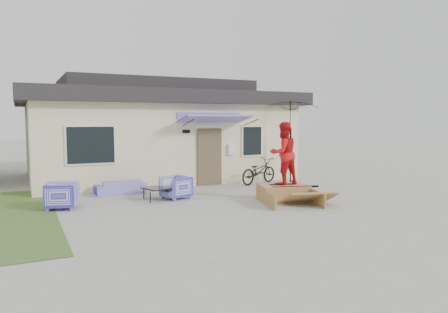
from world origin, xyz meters
name	(u,v)px	position (x,y,z in m)	size (l,w,h in m)	color
ground	(244,211)	(0.00, 0.00, 0.00)	(90.00, 90.00, 0.00)	#A7A8A0
grass_strip	(26,215)	(-5.20, 2.00, 0.00)	(1.40, 8.00, 0.01)	#44642B
house	(155,131)	(0.00, 7.99, 1.94)	(10.80, 8.49, 4.10)	beige
loveseat	(120,184)	(-2.37, 4.05, 0.31)	(1.60, 0.47, 0.63)	#2523AD
armchair_left	(63,194)	(-4.29, 2.38, 0.41)	(0.79, 0.74, 0.81)	#2523AD
armchair_right	(176,186)	(-1.02, 2.46, 0.39)	(0.75, 0.71, 0.78)	#2523AD
coffee_table	(158,194)	(-1.57, 2.49, 0.19)	(0.78, 0.78, 0.38)	black
bicycle	(259,168)	(2.80, 3.95, 0.59)	(0.64, 1.83, 1.17)	black
patio_umbrella	(291,137)	(4.06, 3.68, 1.75)	(2.12, 1.96, 2.20)	black
skate_ramp	(283,193)	(1.77, 0.76, 0.23)	(1.40, 1.87, 0.47)	olive
skateboard	(283,184)	(1.79, 0.81, 0.49)	(0.82, 0.20, 0.05)	black
skater	(283,152)	(1.79, 0.81, 1.45)	(0.91, 0.70, 1.86)	red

